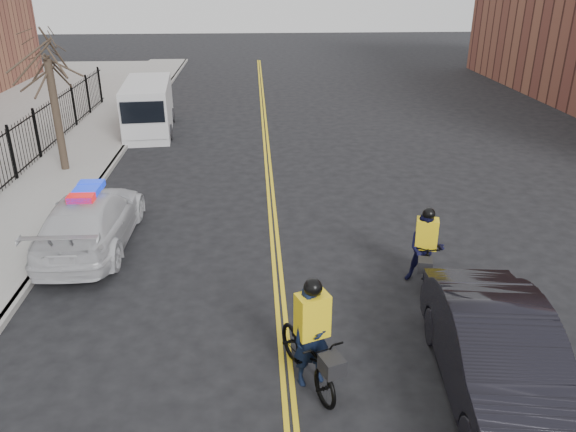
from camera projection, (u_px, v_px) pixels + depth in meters
The scene contains 12 objects.
ground at pixel (282, 315), 12.35m from camera, with size 120.00×120.00×0.00m, color black.
center_line_left at pixel (268, 187), 19.65m from camera, with size 0.10×60.00×0.01m, color yellow.
center_line_right at pixel (272, 187), 19.66m from camera, with size 0.10×60.00×0.01m, color yellow.
sidewalk at pixel (51, 189), 19.21m from camera, with size 3.00×60.00×0.15m, color gray.
curb at pixel (96, 188), 19.29m from camera, with size 0.20×60.00×0.15m, color gray.
iron_fence at pixel (1, 165), 18.75m from camera, with size 0.12×28.00×2.00m, color black, non-canonical shape.
street_tree at pixel (50, 77), 19.63m from camera, with size 3.20×3.20×4.80m.
police_cruiser at pixel (91, 220), 15.18m from camera, with size 2.16×5.26×1.68m.
dark_sedan at pixel (499, 358), 9.67m from camera, with size 1.78×5.12×1.69m, color black.
cargo_van at pixel (148, 109), 25.80m from camera, with size 2.47×5.60×2.28m.
cyclist_near at pixel (312, 347), 10.11m from camera, with size 1.48×2.31×2.14m.
cyclist_far at pixel (425, 253), 13.41m from camera, with size 1.03×1.98×1.93m.
Camera 1 is at (-0.49, -10.40, 6.98)m, focal length 35.00 mm.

